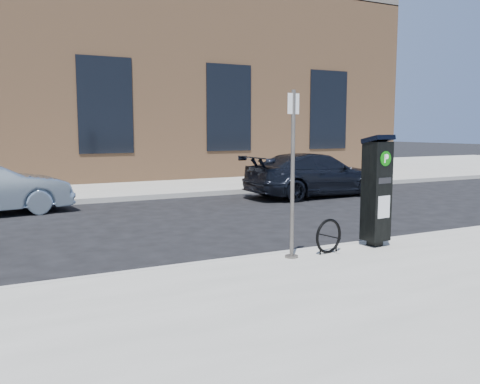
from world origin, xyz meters
TOP-DOWN VIEW (x-y plane):
  - ground at (0.00, 0.00)m, footprint 120.00×120.00m
  - sidewalk_far at (0.00, 14.00)m, footprint 60.00×12.00m
  - curb_near at (0.00, -0.02)m, footprint 60.00×0.12m
  - curb_far at (0.00, 8.02)m, footprint 60.00×0.12m
  - building at (-0.00, 17.00)m, footprint 28.00×10.05m
  - parking_kiosk at (1.83, -0.35)m, footprint 0.47×0.42m
  - sign_pole at (0.11, -0.39)m, footprint 0.23×0.21m
  - bike_rack at (0.79, -0.43)m, footprint 0.57×0.15m
  - car_dark at (5.35, 6.40)m, footprint 4.83×2.12m

SIDE VIEW (x-z plane):
  - ground at x=0.00m, z-range 0.00..0.00m
  - sidewalk_far at x=0.00m, z-range 0.00..0.15m
  - curb_near at x=0.00m, z-range -0.01..0.15m
  - curb_far at x=0.00m, z-range -0.01..0.15m
  - bike_rack at x=0.79m, z-range 0.14..0.71m
  - car_dark at x=5.35m, z-range 0.00..1.38m
  - parking_kiosk at x=1.83m, z-range 0.17..2.07m
  - sign_pole at x=0.11m, z-range 0.14..2.72m
  - building at x=0.00m, z-range 0.02..8.27m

